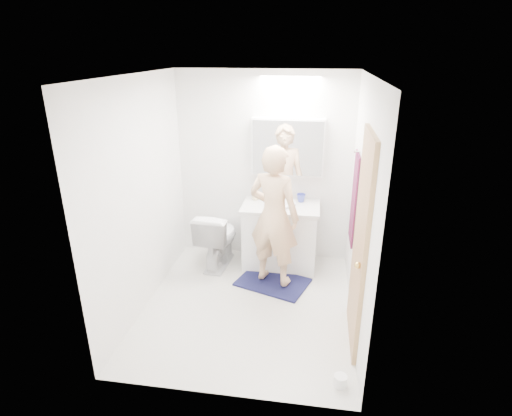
% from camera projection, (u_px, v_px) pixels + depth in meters
% --- Properties ---
extents(floor, '(2.50, 2.50, 0.00)m').
position_uv_depth(floor, '(248.00, 305.00, 4.46)').
color(floor, silver).
rests_on(floor, ground).
extents(ceiling, '(2.50, 2.50, 0.00)m').
position_uv_depth(ceiling, '(246.00, 75.00, 3.58)').
color(ceiling, white).
rests_on(ceiling, floor).
extents(wall_back, '(2.50, 0.00, 2.50)m').
position_uv_depth(wall_back, '(264.00, 168.00, 5.17)').
color(wall_back, white).
rests_on(wall_back, floor).
extents(wall_front, '(2.50, 0.00, 2.50)m').
position_uv_depth(wall_front, '(217.00, 265.00, 2.87)').
color(wall_front, white).
rests_on(wall_front, floor).
extents(wall_left, '(0.00, 2.50, 2.50)m').
position_uv_depth(wall_left, '(141.00, 197.00, 4.18)').
color(wall_left, white).
rests_on(wall_left, floor).
extents(wall_right, '(0.00, 2.50, 2.50)m').
position_uv_depth(wall_right, '(361.00, 209.00, 3.87)').
color(wall_right, white).
rests_on(wall_right, floor).
extents(vanity_cabinet, '(0.90, 0.55, 0.78)m').
position_uv_depth(vanity_cabinet, '(280.00, 237.00, 5.17)').
color(vanity_cabinet, white).
rests_on(vanity_cabinet, floor).
extents(countertop, '(0.95, 0.58, 0.04)m').
position_uv_depth(countertop, '(281.00, 207.00, 5.02)').
color(countertop, silver).
rests_on(countertop, vanity_cabinet).
extents(sink_basin, '(0.36, 0.36, 0.03)m').
position_uv_depth(sink_basin, '(281.00, 203.00, 5.04)').
color(sink_basin, white).
rests_on(sink_basin, countertop).
extents(faucet, '(0.02, 0.02, 0.16)m').
position_uv_depth(faucet, '(283.00, 193.00, 5.19)').
color(faucet, '#BABBBE').
rests_on(faucet, countertop).
extents(medicine_cabinet, '(0.88, 0.14, 0.70)m').
position_uv_depth(medicine_cabinet, '(288.00, 147.00, 4.95)').
color(medicine_cabinet, white).
rests_on(medicine_cabinet, wall_back).
extents(mirror_panel, '(0.84, 0.01, 0.66)m').
position_uv_depth(mirror_panel, '(287.00, 149.00, 4.88)').
color(mirror_panel, silver).
rests_on(mirror_panel, medicine_cabinet).
extents(toilet, '(0.49, 0.77, 0.75)m').
position_uv_depth(toilet, '(218.00, 238.00, 5.18)').
color(toilet, white).
rests_on(toilet, floor).
extents(bath_rug, '(0.94, 0.78, 0.02)m').
position_uv_depth(bath_rug, '(273.00, 282.00, 4.88)').
color(bath_rug, '#181542').
rests_on(bath_rug, floor).
extents(person, '(0.69, 0.56, 1.63)m').
position_uv_depth(person, '(274.00, 216.00, 4.57)').
color(person, '#DBAF83').
rests_on(person, bath_rug).
extents(door, '(0.04, 0.80, 2.00)m').
position_uv_depth(door, '(360.00, 244.00, 3.62)').
color(door, tan).
rests_on(door, wall_right).
extents(door_knob, '(0.06, 0.06, 0.06)m').
position_uv_depth(door_knob, '(358.00, 265.00, 3.37)').
color(door_knob, gold).
rests_on(door_knob, door).
extents(towel, '(0.02, 0.42, 1.00)m').
position_uv_depth(towel, '(354.00, 199.00, 4.41)').
color(towel, black).
rests_on(towel, wall_right).
extents(towel_hook, '(0.07, 0.02, 0.02)m').
position_uv_depth(towel_hook, '(357.00, 152.00, 4.23)').
color(towel_hook, silver).
rests_on(towel_hook, wall_right).
extents(soap_bottle_a, '(0.09, 0.09, 0.23)m').
position_uv_depth(soap_bottle_a, '(255.00, 191.00, 5.16)').
color(soap_bottle_a, beige).
rests_on(soap_bottle_a, countertop).
extents(soap_bottle_b, '(0.09, 0.09, 0.16)m').
position_uv_depth(soap_bottle_b, '(268.00, 194.00, 5.18)').
color(soap_bottle_b, '#5A86C2').
rests_on(soap_bottle_b, countertop).
extents(toothbrush_cup, '(0.11, 0.11, 0.10)m').
position_uv_depth(toothbrush_cup, '(301.00, 198.00, 5.11)').
color(toothbrush_cup, '#3944AD').
rests_on(toothbrush_cup, countertop).
extents(toilet_paper_roll, '(0.11, 0.11, 0.10)m').
position_uv_depth(toilet_paper_roll, '(340.00, 381.00, 3.39)').
color(toilet_paper_roll, white).
rests_on(toilet_paper_roll, floor).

